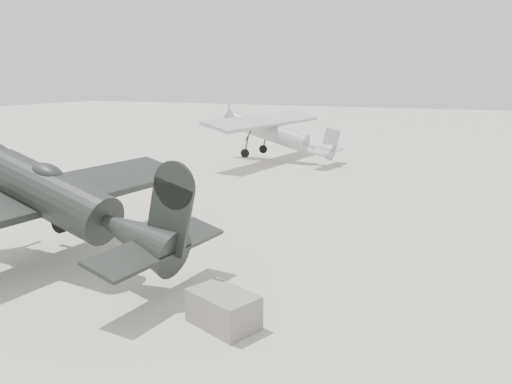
# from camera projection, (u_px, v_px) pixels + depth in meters

# --- Properties ---
(ground) EXTENTS (160.00, 160.00, 0.00)m
(ground) POSITION_uv_depth(u_px,v_px,m) (257.00, 250.00, 15.55)
(ground) COLOR #A8A195
(ground) RESTS_ON ground
(lowwing_monoplane) EXTENTS (8.33, 11.66, 3.76)m
(lowwing_monoplane) POSITION_uv_depth(u_px,v_px,m) (60.00, 200.00, 13.60)
(lowwing_monoplane) COLOR black
(lowwing_monoplane) RESTS_ON ground
(highwing_monoplane) EXTENTS (8.21, 11.54, 3.26)m
(highwing_monoplane) POSITION_uv_depth(u_px,v_px,m) (274.00, 129.00, 31.99)
(highwing_monoplane) COLOR #A5A8AA
(highwing_monoplane) RESTS_ON ground
(equipment_block) EXTENTS (1.74, 1.41, 0.75)m
(equipment_block) POSITION_uv_depth(u_px,v_px,m) (223.00, 309.00, 10.74)
(equipment_block) COLOR slate
(equipment_block) RESTS_ON ground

